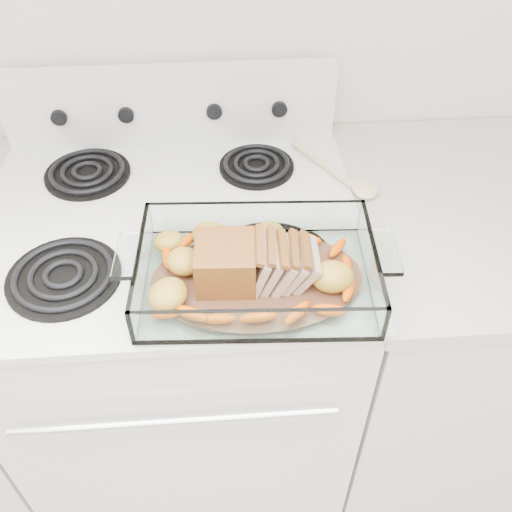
{
  "coord_description": "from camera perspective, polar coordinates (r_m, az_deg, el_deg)",
  "views": [
    {
      "loc": [
        0.11,
        0.75,
        1.7
      ],
      "look_at": [
        0.16,
        1.47,
        0.99
      ],
      "focal_mm": 40.0,
      "sensor_mm": 36.0,
      "label": 1
    }
  ],
  "objects": [
    {
      "name": "pork_roast",
      "position": [
        1.0,
        -1.12,
        -0.85
      ],
      "size": [
        0.22,
        0.1,
        0.08
      ],
      "rotation": [
        0.0,
        0.0,
        0.19
      ],
      "color": "brown",
      "rests_on": "baking_dish"
    },
    {
      "name": "wooden_spoon",
      "position": [
        1.29,
        8.98,
        7.8
      ],
      "size": [
        0.17,
        0.23,
        0.02
      ],
      "rotation": [
        0.0,
        0.0,
        0.55
      ],
      "color": "beige",
      "rests_on": "electric_range"
    },
    {
      "name": "roast_vegetables",
      "position": [
        1.04,
        -0.3,
        -0.07
      ],
      "size": [
        0.37,
        0.2,
        0.05
      ],
      "rotation": [
        0.0,
        0.0,
        -0.14
      ],
      "color": "#D64600",
      "rests_on": "baking_dish"
    },
    {
      "name": "counter_right",
      "position": [
        1.63,
        17.56,
        -7.78
      ],
      "size": [
        0.58,
        0.68,
        0.93
      ],
      "color": "silver",
      "rests_on": "ground"
    },
    {
      "name": "baking_dish",
      "position": [
        1.02,
        0.08,
        -1.88
      ],
      "size": [
        0.41,
        0.27,
        0.08
      ],
      "rotation": [
        0.0,
        0.0,
        -0.05
      ],
      "color": "white",
      "rests_on": "electric_range"
    },
    {
      "name": "electric_range",
      "position": [
        1.52,
        -6.73,
        -9.19
      ],
      "size": [
        0.78,
        0.7,
        1.12
      ],
      "color": "white",
      "rests_on": "ground"
    }
  ]
}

